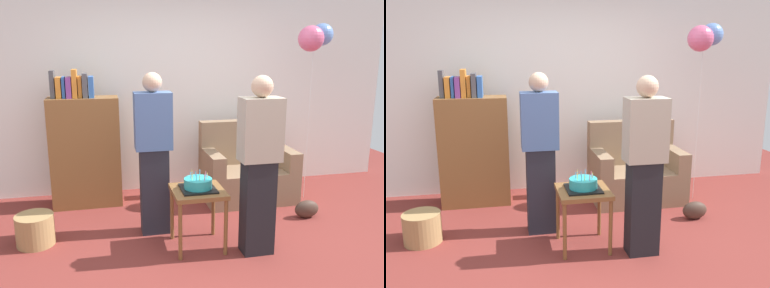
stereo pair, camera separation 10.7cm
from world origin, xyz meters
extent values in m
plane|color=maroon|center=(0.00, 0.00, 0.00)|extent=(8.00, 8.00, 0.00)
cube|color=silver|center=(0.00, 2.05, 1.35)|extent=(6.00, 0.10, 2.70)
cube|color=#8C7054|center=(0.79, 1.32, 0.20)|extent=(1.10, 0.70, 0.40)
cube|color=#8C7054|center=(0.79, 1.59, 0.68)|extent=(1.10, 0.16, 0.56)
cube|color=#8C7054|center=(0.32, 1.32, 0.52)|extent=(0.16, 0.70, 0.24)
cube|color=#8C7054|center=(1.26, 1.32, 0.52)|extent=(0.16, 0.70, 0.24)
cube|color=brown|center=(-1.16, 1.59, 0.65)|extent=(0.80, 0.36, 1.30)
cube|color=#4C4C51|center=(-1.47, 1.59, 1.45)|extent=(0.05, 0.17, 0.31)
cube|color=orange|center=(-1.41, 1.59, 1.42)|extent=(0.06, 0.20, 0.23)
cube|color=#3366B7|center=(-1.35, 1.59, 1.42)|extent=(0.03, 0.19, 0.24)
cube|color=#7F3D93|center=(-1.30, 1.59, 1.42)|extent=(0.06, 0.24, 0.23)
cube|color=orange|center=(-1.23, 1.59, 1.46)|extent=(0.06, 0.22, 0.32)
cube|color=orange|center=(-1.18, 1.59, 1.42)|extent=(0.04, 0.18, 0.24)
cube|color=#4C4C51|center=(-1.12, 1.59, 1.44)|extent=(0.05, 0.25, 0.27)
cube|color=#3366B7|center=(-1.05, 1.59, 1.42)|extent=(0.06, 0.25, 0.24)
cube|color=brown|center=(-0.11, 0.25, 0.56)|extent=(0.48, 0.48, 0.04)
cylinder|color=brown|center=(-0.32, 0.04, 0.27)|extent=(0.04, 0.04, 0.54)
cylinder|color=brown|center=(0.10, 0.04, 0.27)|extent=(0.04, 0.04, 0.54)
cylinder|color=brown|center=(-0.32, 0.46, 0.27)|extent=(0.04, 0.04, 0.54)
cylinder|color=brown|center=(0.10, 0.46, 0.27)|extent=(0.04, 0.04, 0.54)
cube|color=black|center=(-0.11, 0.25, 0.58)|extent=(0.32, 0.32, 0.02)
cylinder|color=#2DB2B7|center=(-0.11, 0.25, 0.64)|extent=(0.26, 0.26, 0.09)
cylinder|color=#F2CC4C|center=(-0.03, 0.25, 0.71)|extent=(0.01, 0.01, 0.05)
cylinder|color=#EA668C|center=(-0.03, 0.29, 0.71)|extent=(0.01, 0.01, 0.05)
cylinder|color=#66B2E5|center=(-0.08, 0.33, 0.71)|extent=(0.01, 0.01, 0.06)
cylinder|color=#66B2E5|center=(-0.12, 0.32, 0.70)|extent=(0.01, 0.01, 0.05)
cylinder|color=#F2CC4C|center=(-0.15, 0.33, 0.71)|extent=(0.01, 0.01, 0.06)
cylinder|color=#66B2E5|center=(-0.16, 0.28, 0.71)|extent=(0.01, 0.01, 0.06)
cylinder|color=#66B2E5|center=(-0.18, 0.26, 0.71)|extent=(0.01, 0.01, 0.06)
cylinder|color=#F2CC4C|center=(-0.18, 0.22, 0.71)|extent=(0.01, 0.01, 0.06)
cylinder|color=#66B2E5|center=(-0.14, 0.20, 0.71)|extent=(0.01, 0.01, 0.06)
cylinder|color=#F2CC4C|center=(-0.11, 0.19, 0.71)|extent=(0.01, 0.01, 0.05)
cylinder|color=#EA668C|center=(-0.07, 0.18, 0.71)|extent=(0.01, 0.01, 0.06)
cylinder|color=#66B2E5|center=(-0.04, 0.21, 0.71)|extent=(0.01, 0.01, 0.05)
cube|color=#23232D|center=(-0.46, 0.67, 0.44)|extent=(0.28, 0.20, 0.88)
cube|color=#4C6BA3|center=(-0.46, 0.67, 1.16)|extent=(0.36, 0.22, 0.56)
sphere|color=#D1A889|center=(-0.46, 0.67, 1.53)|extent=(0.19, 0.19, 0.19)
cube|color=black|center=(0.39, 0.03, 0.44)|extent=(0.28, 0.20, 0.88)
cube|color=#B2A893|center=(0.39, 0.03, 1.16)|extent=(0.36, 0.22, 0.56)
sphere|color=#D1A889|center=(0.39, 0.03, 1.53)|extent=(0.19, 0.19, 0.19)
cylinder|color=#A88451|center=(-1.63, 0.63, 0.15)|extent=(0.36, 0.36, 0.30)
ellipsoid|color=#473328|center=(1.23, 0.64, 0.10)|extent=(0.28, 0.14, 0.20)
cylinder|color=silver|center=(1.51, 1.23, 0.94)|extent=(0.00, 0.00, 1.88)
sphere|color=#D65B84|center=(1.45, 1.18, 1.96)|extent=(0.30, 0.30, 0.30)
sphere|color=#668ED6|center=(1.63, 1.27, 2.01)|extent=(0.26, 0.26, 0.26)
camera|label=1|loc=(-0.94, -3.18, 1.85)|focal=37.64mm
camera|label=2|loc=(-0.84, -3.20, 1.85)|focal=37.64mm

